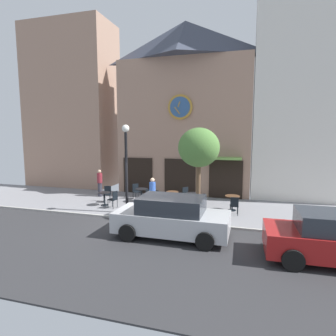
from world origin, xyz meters
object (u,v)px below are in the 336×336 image
Objects in this scene: cafe_table_near_curb at (192,197)px; cafe_table_leftmost at (172,196)px; cafe_chair_right_end at (107,193)px; pedestrian_maroon at (100,183)px; street_lamp at (126,169)px; cafe_table_near_door at (232,200)px; cafe_table_center_right at (142,193)px; cafe_table_center_left at (105,196)px; parked_car_silver at (172,217)px; cafe_chair_facing_wall at (186,194)px; cafe_chair_left_end at (136,190)px; cafe_chair_near_tree at (148,195)px; pedestrian_blue at (153,194)px; cafe_chair_outer at (234,204)px; cafe_chair_by_entrance at (201,201)px; cafe_chair_under_awning at (160,198)px; street_tree at (199,148)px; cafe_chair_curbside at (114,198)px.

cafe_table_leftmost is at bearing 173.62° from cafe_table_near_curb.
pedestrian_maroon is at bearing 134.96° from cafe_chair_right_end.
street_lamp reaches higher than cafe_table_near_door.
street_lamp is at bearing -87.51° from cafe_table_center_right.
street_lamp is 2.63m from cafe_table_center_left.
cafe_table_leftmost is 0.17× the size of parked_car_silver.
cafe_chair_left_end is at bearing 176.20° from cafe_chair_facing_wall.
street_lamp is 4.80× the size of cafe_chair_near_tree.
cafe_table_center_right is 1.87m from cafe_table_leftmost.
pedestrian_blue is at bearing -148.39° from cafe_table_near_curb.
cafe_chair_outer is (5.79, -1.82, 0.00)m from cafe_chair_left_end.
cafe_chair_facing_wall is at bearing 128.49° from cafe_chair_by_entrance.
cafe_table_near_door reaches higher than cafe_table_near_curb.
cafe_chair_near_tree is at bearing -43.90° from cafe_chair_left_end.
cafe_chair_left_end is 2.42m from cafe_chair_under_awning.
street_tree is 3.41m from parked_car_silver.
street_lamp is 4.11m from parked_car_silver.
cafe_chair_curbside is 0.54× the size of pedestrian_maroon.
parked_car_silver reaches higher than cafe_table_near_door.
pedestrian_maroon reaches higher than cafe_chair_curbside.
cafe_table_near_door is at bearing 99.52° from cafe_chair_outer.
cafe_chair_right_end is at bearing 106.90° from cafe_table_center_left.
cafe_chair_left_end is 2.44m from pedestrian_maroon.
cafe_chair_left_end is at bearing 169.97° from cafe_table_near_door.
cafe_table_near_door is at bearing -3.76° from cafe_table_leftmost.
cafe_table_near_door is 0.85× the size of cafe_chair_curbside.
pedestrian_maroon is 8.05m from parked_car_silver.
cafe_chair_outer is at bearing 39.25° from street_tree.
cafe_chair_facing_wall is (0.65, 0.58, 0.02)m from cafe_table_leftmost.
cafe_chair_under_awning is (3.02, 0.43, 0.04)m from cafe_table_center_left.
cafe_chair_right_end and cafe_chair_under_awning have the same top height.
cafe_chair_facing_wall is 5.52m from pedestrian_maroon.
cafe_chair_by_entrance is at bearing -14.46° from cafe_table_center_right.
cafe_chair_facing_wall is (2.51, 0.42, -0.01)m from cafe_table_center_right.
parked_car_silver is at bearing -105.45° from street_tree.
cafe_table_near_curb is at bearing 11.67° from cafe_table_center_left.
cafe_table_leftmost is 0.97× the size of cafe_table_near_door.
cafe_table_center_left is 4.49m from cafe_chair_facing_wall.
cafe_table_center_left is 0.80× the size of cafe_chair_outer.
cafe_table_leftmost is at bearing 52.31° from cafe_chair_under_awning.
cafe_chair_curbside reaches higher than cafe_table_leftmost.
cafe_chair_under_awning reaches higher than cafe_table_near_curb.
cafe_chair_facing_wall and cafe_chair_right_end have the same top height.
parked_car_silver is at bearing -56.91° from cafe_table_center_right.
cafe_table_near_door is 4.06m from pedestrian_blue.
cafe_table_leftmost is 0.45× the size of pedestrian_blue.
street_lamp is 5.63× the size of cafe_table_near_door.
cafe_chair_near_tree reaches higher than cafe_table_center_right.
street_tree reaches higher than cafe_table_center_right.
pedestrian_blue reaches higher than cafe_chair_curbside.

